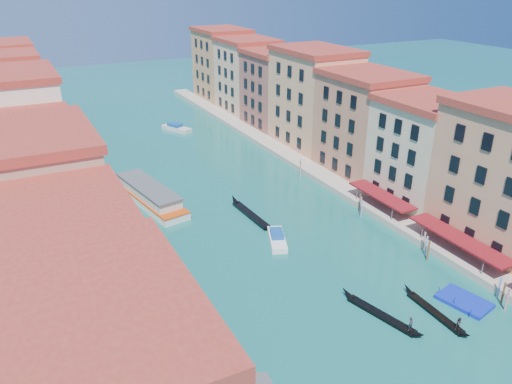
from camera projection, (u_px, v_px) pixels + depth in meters
left_bank_palazzos at (27, 152)px, 75.98m from camera, size 12.80×128.40×21.00m
right_bank_palazzos at (330, 110)px, 99.35m from camera, size 12.80×128.40×21.00m
quay at (294, 159)px, 99.79m from camera, size 4.00×140.00×1.00m
restaurant_awnings at (462, 241)px, 64.59m from camera, size 3.20×44.55×3.12m
mooring_poles_right at (411, 238)px, 68.73m from camera, size 1.44×54.24×3.20m
vaporetto_far at (149, 194)px, 82.10m from camera, size 7.90×20.24×2.94m
gondola_fore at (381, 314)px, 54.92m from camera, size 3.66×11.20×2.27m
gondola_right at (436, 312)px, 55.12m from camera, size 1.18×10.52×2.10m
gondola_far at (250, 214)px, 77.64m from camera, size 1.74×13.41×1.90m
motorboat_mid at (277, 238)px, 70.21m from camera, size 4.51×7.05×1.40m
motorboat_far at (176, 128)px, 119.56m from camera, size 5.70×8.29×1.65m
blue_dock at (464, 301)px, 57.29m from camera, size 4.88×6.27×0.46m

